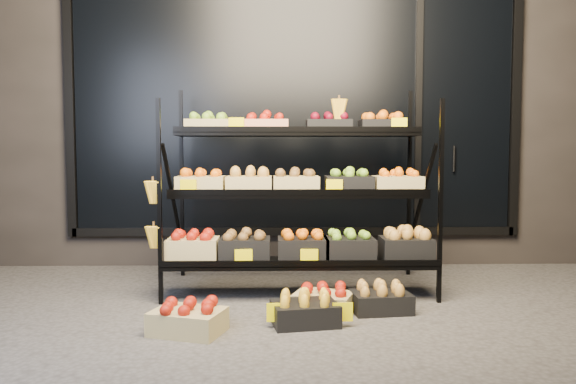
{
  "coord_description": "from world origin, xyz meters",
  "views": [
    {
      "loc": [
        -0.18,
        -3.88,
        1.11
      ],
      "look_at": [
        -0.09,
        0.55,
        0.8
      ],
      "focal_mm": 35.0,
      "sensor_mm": 36.0,
      "label": 1
    }
  ],
  "objects_px": {
    "display_rack": "(297,193)",
    "floor_crate_midright": "(323,299)",
    "floor_crate_left": "(188,317)",
    "floor_crate_midleft": "(305,310)"
  },
  "relations": [
    {
      "from": "display_rack",
      "to": "floor_crate_midleft",
      "type": "xyz_separation_m",
      "value": [
        0.02,
        -0.93,
        -0.69
      ]
    },
    {
      "from": "display_rack",
      "to": "floor_crate_midright",
      "type": "height_order",
      "value": "display_rack"
    },
    {
      "from": "floor_crate_left",
      "to": "floor_crate_midleft",
      "type": "bearing_deg",
      "value": 30.62
    },
    {
      "from": "floor_crate_left",
      "to": "floor_crate_midright",
      "type": "bearing_deg",
      "value": 44.78
    },
    {
      "from": "display_rack",
      "to": "floor_crate_midright",
      "type": "bearing_deg",
      "value": -76.17
    },
    {
      "from": "floor_crate_midleft",
      "to": "floor_crate_midright",
      "type": "xyz_separation_m",
      "value": [
        0.14,
        0.28,
        -0.0
      ]
    },
    {
      "from": "floor_crate_left",
      "to": "floor_crate_midleft",
      "type": "distance_m",
      "value": 0.75
    },
    {
      "from": "display_rack",
      "to": "floor_crate_midleft",
      "type": "height_order",
      "value": "display_rack"
    },
    {
      "from": "floor_crate_midleft",
      "to": "floor_crate_midright",
      "type": "relative_size",
      "value": 0.98
    },
    {
      "from": "floor_crate_left",
      "to": "display_rack",
      "type": "bearing_deg",
      "value": 74.85
    }
  ]
}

